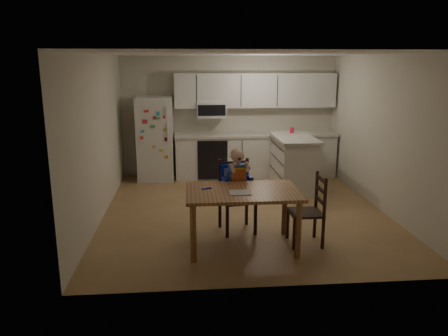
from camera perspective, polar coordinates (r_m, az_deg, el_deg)
room at (r=7.37m, az=2.21°, el=4.87°), size 4.52×5.01×2.51m
refrigerator at (r=9.05m, az=-8.96°, el=3.82°), size 0.72×0.70×1.70m
kitchen_run at (r=9.22m, az=3.92°, el=4.31°), size 3.37×0.62×2.15m
kitchen_island at (r=8.41m, az=9.06°, el=0.69°), size 0.72×1.37×1.01m
red_cup at (r=8.73m, az=8.84°, el=4.89°), size 0.09×0.09×0.11m
dining_table at (r=5.62m, az=2.45°, el=-3.97°), size 1.46×0.94×0.78m
napkin at (r=5.49m, az=2.06°, el=-3.22°), size 0.26×0.23×0.01m
toddler_spoon at (r=5.65m, az=-2.39°, el=-2.69°), size 0.12×0.06×0.02m
chair_booster at (r=6.20m, az=1.64°, el=-1.76°), size 0.52×0.52×1.21m
chair_side at (r=5.90m, az=11.54°, el=-4.79°), size 0.42×0.42×0.95m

